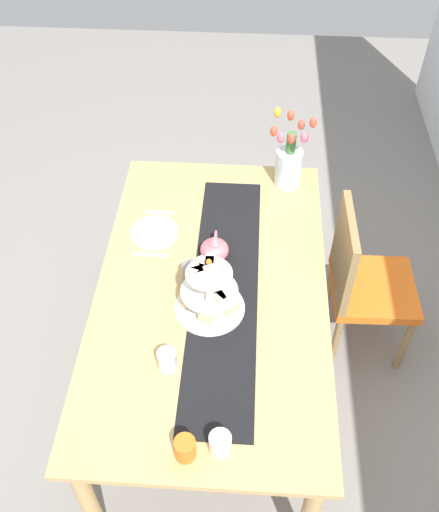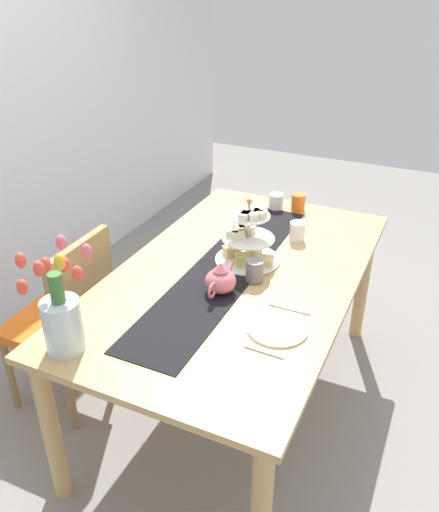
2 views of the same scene
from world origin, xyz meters
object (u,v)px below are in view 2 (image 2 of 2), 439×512
object	(u,v)px
teapot	(221,280)
mug_grey	(255,270)
mug_orange	(298,202)
dinner_plate_left	(277,328)
fork_left	(264,351)
mug_white_text	(297,231)
cream_jug	(276,201)
dining_table	(237,290)
knife_left	(290,309)
tiered_cake_stand	(247,241)
tulip_vase	(61,315)
chair_left	(67,316)

from	to	relation	value
teapot	mug_grey	world-z (taller)	teapot
mug_orange	dinner_plate_left	bearing A→B (deg)	-166.25
fork_left	mug_white_text	bearing A→B (deg)	10.27
teapot	mug_white_text	bearing A→B (deg)	-13.34
teapot	mug_white_text	size ratio (longest dim) A/B	2.51
cream_jug	mug_grey	world-z (taller)	mug_grey
dining_table	dinner_plate_left	distance (m)	0.45
teapot	knife_left	size ratio (longest dim) A/B	1.40
tiered_cake_stand	tulip_vase	size ratio (longest dim) A/B	0.72
chair_left	mug_white_text	bearing A→B (deg)	-50.18
mug_orange	knife_left	bearing A→B (deg)	-164.23
mug_grey	teapot	bearing A→B (deg)	146.92
dinner_plate_left	fork_left	world-z (taller)	dinner_plate_left
cream_jug	mug_orange	xyz separation A→B (m)	(0.03, -0.12, 0.01)
mug_white_text	knife_left	bearing A→B (deg)	-164.90
tulip_vase	cream_jug	world-z (taller)	tulip_vase
teapot	mug_grey	distance (m)	0.17
dining_table	knife_left	distance (m)	0.36
teapot	fork_left	xyz separation A→B (m)	(-0.29, -0.30, -0.06)
teapot	cream_jug	size ratio (longest dim) A/B	2.80
dining_table	teapot	size ratio (longest dim) A/B	7.35
teapot	tulip_vase	xyz separation A→B (m)	(-0.56, 0.34, 0.08)
knife_left	tulip_vase	bearing A→B (deg)	131.30
knife_left	mug_grey	world-z (taller)	mug_grey
chair_left	fork_left	distance (m)	1.08
dining_table	cream_jug	distance (m)	0.75
tiered_cake_stand	teapot	bearing A→B (deg)	-179.54
chair_left	mug_orange	distance (m)	1.36
chair_left	fork_left	xyz separation A→B (m)	(-0.15, -1.04, 0.26)
dinner_plate_left	knife_left	world-z (taller)	dinner_plate_left
chair_left	mug_grey	bearing A→B (deg)	-71.36
tulip_vase	tiered_cake_stand	bearing A→B (deg)	-21.59
knife_left	mug_grey	distance (m)	0.26
teapot	mug_orange	world-z (taller)	teapot
tulip_vase	mug_white_text	bearing A→B (deg)	-22.63
dining_table	tulip_vase	bearing A→B (deg)	155.31
dinner_plate_left	mug_grey	size ratio (longest dim) A/B	2.42
tulip_vase	cream_jug	xyz separation A→B (m)	(1.48, -0.26, -0.10)
tiered_cake_stand	mug_grey	xyz separation A→B (m)	(-0.15, -0.10, -0.05)
dining_table	chair_left	xyz separation A→B (m)	(-0.32, 0.73, -0.16)
tiered_cake_stand	cream_jug	bearing A→B (deg)	7.51
dining_table	cream_jug	bearing A→B (deg)	6.53
cream_jug	mug_white_text	size ratio (longest dim) A/B	0.89
dining_table	teapot	bearing A→B (deg)	180.00
chair_left	mug_orange	size ratio (longest dim) A/B	9.58
tulip_vase	fork_left	distance (m)	0.71
fork_left	mug_grey	bearing A→B (deg)	25.58
teapot	mug_white_text	xyz separation A→B (m)	(0.59, -0.14, -0.01)
chair_left	mug_orange	xyz separation A→B (m)	(1.08, -0.77, 0.30)
mug_grey	tulip_vase	bearing A→B (deg)	148.36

